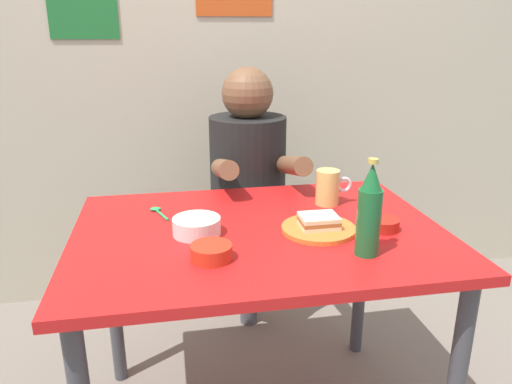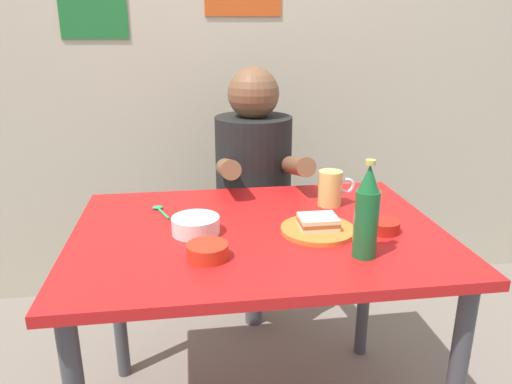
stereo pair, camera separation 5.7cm
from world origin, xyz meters
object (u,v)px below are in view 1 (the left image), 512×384
sambal_bowl_red (383,224)px  beer_mug (328,187)px  stool (248,254)px  beer_bottle (369,212)px  dining_table (259,257)px  person_seated (248,166)px  sandwich (319,221)px  plate_orange (318,229)px

sambal_bowl_red → beer_mug: bearing=110.0°
stool → beer_bottle: (0.18, -0.85, 0.51)m
dining_table → beer_mug: bearing=32.4°
sambal_bowl_red → beer_bottle: bearing=-127.5°
dining_table → stool: 0.70m
dining_table → person_seated: person_seated is taller
stool → person_seated: size_ratio=0.63×
sandwich → sambal_bowl_red: 0.19m
stool → plate_orange: plate_orange is taller
sandwich → dining_table: bearing=163.8°
stool → dining_table: bearing=-96.5°
sambal_bowl_red → stool: bearing=112.4°
plate_orange → sambal_bowl_red: 0.19m
beer_mug → sambal_bowl_red: beer_mug is taller
dining_table → sandwich: (0.17, -0.05, 0.13)m
beer_mug → sambal_bowl_red: size_ratio=1.31×
person_seated → sambal_bowl_red: person_seated is taller
stool → person_seated: person_seated is taller
plate_orange → beer_mug: beer_mug is taller
stool → beer_mug: beer_mug is taller
dining_table → sambal_bowl_red: (0.36, -0.07, 0.11)m
sandwich → beer_mug: beer_mug is taller
person_seated → beer_mug: 0.49m
stool → person_seated: (-0.00, -0.01, 0.42)m
plate_orange → sambal_bowl_red: size_ratio=2.29×
person_seated → stool: bearing=90.0°
beer_mug → sandwich: bearing=-114.8°
person_seated → sandwich: size_ratio=6.54×
stool → plate_orange: (0.10, -0.68, 0.40)m
stool → plate_orange: size_ratio=2.05×
person_seated → plate_orange: person_seated is taller
beer_bottle → beer_mug: bearing=86.5°
beer_bottle → sandwich: bearing=114.6°
stool → plate_orange: 0.79m
plate_orange → beer_mug: (0.10, 0.22, 0.05)m
person_seated → beer_bottle: 0.86m
sandwich → beer_mug: size_ratio=0.87×
sandwich → sambal_bowl_red: (0.19, -0.02, -0.01)m
beer_mug → sambal_bowl_red: 0.26m
person_seated → beer_bottle: (0.18, -0.84, 0.09)m
dining_table → stool: dining_table is taller
person_seated → beer_bottle: size_ratio=2.75×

